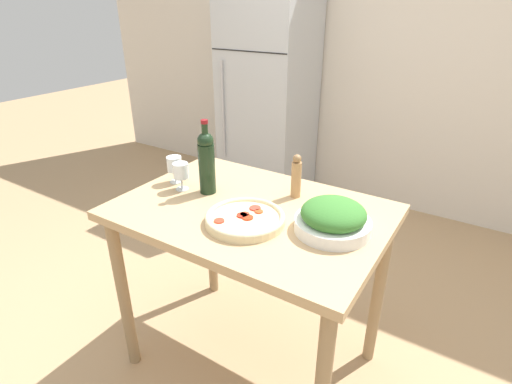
{
  "coord_description": "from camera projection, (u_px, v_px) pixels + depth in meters",
  "views": [
    {
      "loc": [
        0.82,
        -1.26,
        1.69
      ],
      "look_at": [
        0.0,
        0.04,
        0.95
      ],
      "focal_mm": 28.0,
      "sensor_mm": 36.0,
      "label": 1
    }
  ],
  "objects": [
    {
      "name": "homemade_pizza",
      "position": [
        245.0,
        218.0,
        1.58
      ],
      "size": [
        0.32,
        0.32,
        0.04
      ],
      "color": "beige",
      "rests_on": "prep_counter"
    },
    {
      "name": "prep_counter",
      "position": [
        251.0,
        233.0,
        1.75
      ],
      "size": [
        1.13,
        0.79,
        0.89
      ],
      "color": "tan",
      "rests_on": "ground_plane"
    },
    {
      "name": "ground_plane",
      "position": [
        252.0,
        358.0,
        2.08
      ],
      "size": [
        14.0,
        14.0,
        0.0
      ],
      "primitive_type": "plane",
      "color": "tan"
    },
    {
      "name": "wine_glass_far",
      "position": [
        174.0,
        165.0,
        1.9
      ],
      "size": [
        0.07,
        0.07,
        0.13
      ],
      "color": "silver",
      "rests_on": "prep_counter"
    },
    {
      "name": "wine_glass_near",
      "position": [
        181.0,
        172.0,
        1.83
      ],
      "size": [
        0.07,
        0.07,
        0.13
      ],
      "color": "silver",
      "rests_on": "prep_counter"
    },
    {
      "name": "wall_back",
      "position": [
        399.0,
        54.0,
        3.17
      ],
      "size": [
        6.4,
        0.08,
        2.6
      ],
      "color": "silver",
      "rests_on": "ground_plane"
    },
    {
      "name": "refrigerator",
      "position": [
        268.0,
        96.0,
        3.52
      ],
      "size": [
        0.71,
        0.67,
        1.84
      ],
      "color": "#B7BCC1",
      "rests_on": "ground_plane"
    },
    {
      "name": "salad_bowl",
      "position": [
        333.0,
        218.0,
        1.51
      ],
      "size": [
        0.29,
        0.29,
        0.13
      ],
      "color": "white",
      "rests_on": "prep_counter"
    },
    {
      "name": "pepper_mill",
      "position": [
        296.0,
        177.0,
        1.76
      ],
      "size": [
        0.04,
        0.04,
        0.2
      ],
      "color": "#AD7F51",
      "rests_on": "prep_counter"
    },
    {
      "name": "wine_bottle",
      "position": [
        207.0,
        161.0,
        1.78
      ],
      "size": [
        0.07,
        0.07,
        0.34
      ],
      "color": "black",
      "rests_on": "prep_counter"
    }
  ]
}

